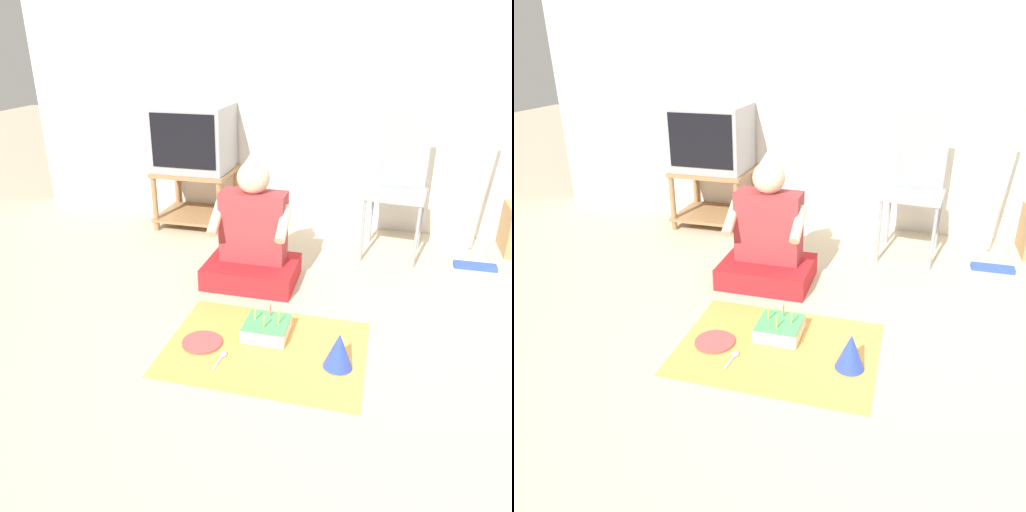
# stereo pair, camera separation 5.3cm
# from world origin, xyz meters

# --- Properties ---
(ground_plane) EXTENTS (16.00, 16.00, 0.00)m
(ground_plane) POSITION_xyz_m (0.00, 0.00, 0.00)
(ground_plane) COLOR beige
(wall_back) EXTENTS (6.40, 0.06, 2.55)m
(wall_back) POSITION_xyz_m (0.00, 2.04, 1.27)
(wall_back) COLOR silver
(wall_back) RESTS_ON ground_plane
(tv_stand) EXTENTS (0.61, 0.52, 0.47)m
(tv_stand) POSITION_xyz_m (-1.61, 1.75, 0.28)
(tv_stand) COLOR #997047
(tv_stand) RESTS_ON ground_plane
(tv) EXTENTS (0.57, 0.49, 0.51)m
(tv) POSITION_xyz_m (-1.61, 1.75, 0.73)
(tv) COLOR #99999E
(tv) RESTS_ON tv_stand
(folding_chair) EXTENTS (0.45, 0.47, 0.95)m
(folding_chair) POSITION_xyz_m (-0.01, 1.59, 0.54)
(folding_chair) COLOR gray
(folding_chair) RESTS_ON ground_plane
(dust_mop) EXTENTS (0.28, 0.38, 1.19)m
(dust_mop) POSITION_xyz_m (0.56, 1.49, 0.34)
(dust_mop) COLOR #2D4CB2
(dust_mop) RESTS_ON ground_plane
(person_seated) EXTENTS (0.58, 0.45, 0.86)m
(person_seated) POSITION_xyz_m (-0.88, 0.84, 0.28)
(person_seated) COLOR red
(person_seated) RESTS_ON ground_plane
(party_cloth) EXTENTS (1.02, 0.76, 0.01)m
(party_cloth) POSITION_xyz_m (-0.61, 0.10, 0.00)
(party_cloth) COLOR #EFA84C
(party_cloth) RESTS_ON ground_plane
(birthday_cake) EXTENTS (0.23, 0.23, 0.16)m
(birthday_cake) POSITION_xyz_m (-0.64, 0.22, 0.05)
(birthday_cake) COLOR #F4E0C6
(birthday_cake) RESTS_ON party_cloth
(party_hat_blue) EXTENTS (0.14, 0.14, 0.18)m
(party_hat_blue) POSITION_xyz_m (-0.24, 0.04, 0.10)
(party_hat_blue) COLOR blue
(party_hat_blue) RESTS_ON party_cloth
(paper_plate) EXTENTS (0.21, 0.21, 0.01)m
(paper_plate) POSITION_xyz_m (-0.95, 0.06, 0.01)
(paper_plate) COLOR #D84C4C
(paper_plate) RESTS_ON party_cloth
(plastic_spoon_near) EXTENTS (0.04, 0.15, 0.01)m
(plastic_spoon_near) POSITION_xyz_m (-0.81, -0.03, 0.01)
(plastic_spoon_near) COLOR white
(plastic_spoon_near) RESTS_ON party_cloth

